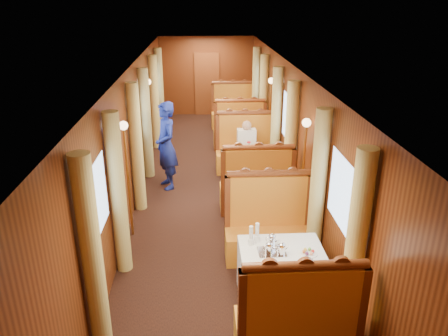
{
  "coord_description": "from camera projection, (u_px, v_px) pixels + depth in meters",
  "views": [
    {
      "loc": [
        -0.23,
        -8.17,
        3.73
      ],
      "look_at": [
        0.14,
        -1.49,
        1.05
      ],
      "focal_mm": 35.0,
      "sensor_mm": 36.0,
      "label": 1
    }
  ],
  "objects": [
    {
      "name": "sconce_left_fore",
      "position": [
        126.0,
        156.0,
        6.77
      ],
      "size": [
        0.14,
        0.14,
        1.95
      ],
      "color": "#BF8C3F",
      "rests_on": "floor"
    },
    {
      "name": "tea_tray",
      "position": [
        272.0,
        252.0,
        5.4
      ],
      "size": [
        0.35,
        0.27,
        0.01
      ],
      "primitive_type": "cube",
      "rotation": [
        0.0,
        0.0,
        0.04
      ],
      "color": "silver",
      "rests_on": "table_near"
    },
    {
      "name": "ceiling",
      "position": [
        212.0,
        65.0,
        8.05
      ],
      "size": [
        3.0,
        12.0,
        0.01
      ],
      "primitive_type": null,
      "rotation": [
        3.14,
        0.0,
        0.0
      ],
      "color": "silver",
      "rests_on": "wall_left"
    },
    {
      "name": "curtain_left_far_b",
      "position": [
        160.0,
        90.0,
        12.43
      ],
      "size": [
        0.22,
        0.22,
        2.35
      ],
      "primitive_type": "cylinder",
      "color": "#E2CE73",
      "rests_on": "floor"
    },
    {
      "name": "passenger",
      "position": [
        247.0,
        142.0,
        9.43
      ],
      "size": [
        0.4,
        0.44,
        0.76
      ],
      "color": "beige",
      "rests_on": "banquette_mid_aft"
    },
    {
      "name": "curtain_right_far_b",
      "position": [
        256.0,
        89.0,
        12.58
      ],
      "size": [
        0.22,
        0.22,
        2.35
      ],
      "primitive_type": "cylinder",
      "color": "#E2CE73",
      "rests_on": "floor"
    },
    {
      "name": "curtain_right_far_a",
      "position": [
        263.0,
        101.0,
        11.13
      ],
      "size": [
        0.22,
        0.22,
        2.35
      ],
      "primitive_type": "cylinder",
      "color": "#E2CE73",
      "rests_on": "floor"
    },
    {
      "name": "table_near",
      "position": [
        280.0,
        273.0,
        5.63
      ],
      "size": [
        1.05,
        0.72,
        0.75
      ],
      "primitive_type": "cube",
      "color": "white",
      "rests_on": "floor"
    },
    {
      "name": "wall_left",
      "position": [
        135.0,
        132.0,
        8.43
      ],
      "size": [
        0.01,
        12.0,
        2.5
      ],
      "primitive_type": null,
      "rotation": [
        1.57,
        0.0,
        1.57
      ],
      "color": "brown",
      "rests_on": "floor"
    },
    {
      "name": "banquette_far_aft",
      "position": [
        233.0,
        113.0,
        13.04
      ],
      "size": [
        1.3,
        0.55,
        1.34
      ],
      "color": "#B94D14",
      "rests_on": "floor"
    },
    {
      "name": "rose_vase_far",
      "position": [
        236.0,
        104.0,
        11.94
      ],
      "size": [
        0.06,
        0.06,
        0.36
      ],
      "rotation": [
        0.0,
        0.0,
        -0.25
      ],
      "color": "silver",
      "rests_on": "table_far"
    },
    {
      "name": "banquette_far_fwd",
      "position": [
        239.0,
        133.0,
        11.16
      ],
      "size": [
        1.3,
        0.55,
        1.34
      ],
      "color": "#B94D14",
      "rests_on": "floor"
    },
    {
      "name": "teapot_left",
      "position": [
        269.0,
        249.0,
        5.36
      ],
      "size": [
        0.17,
        0.13,
        0.12
      ],
      "primitive_type": null,
      "rotation": [
        0.0,
        0.0,
        -0.13
      ],
      "color": "silver",
      "rests_on": "tea_tray"
    },
    {
      "name": "table_far",
      "position": [
        236.0,
        124.0,
        12.12
      ],
      "size": [
        1.05,
        0.72,
        0.75
      ],
      "primitive_type": "cube",
      "color": "white",
      "rests_on": "floor"
    },
    {
      "name": "sconce_right_fore",
      "position": [
        304.0,
        153.0,
        6.91
      ],
      "size": [
        0.14,
        0.14,
        1.95
      ],
      "color": "#BF8C3F",
      "rests_on": "floor"
    },
    {
      "name": "curtain_left_mid_b",
      "position": [
        146.0,
        124.0,
        9.19
      ],
      "size": [
        0.22,
        0.22,
        2.35
      ],
      "primitive_type": "cylinder",
      "color": "#E2CE73",
      "rests_on": "floor"
    },
    {
      "name": "window_left_near",
      "position": [
        96.0,
        203.0,
        5.12
      ],
      "size": [
        0.01,
        1.2,
        0.9
      ],
      "primitive_type": null,
      "rotation": [
        1.57,
        0.0,
        1.57
      ],
      "color": "#8EADD6",
      "rests_on": "wall_left"
    },
    {
      "name": "curtain_left_mid_a",
      "position": [
        137.0,
        148.0,
        7.74
      ],
      "size": [
        0.22,
        0.22,
        2.35
      ],
      "primitive_type": "cylinder",
      "color": "#E2CE73",
      "rests_on": "floor"
    },
    {
      "name": "banquette_mid_fwd",
      "position": [
        256.0,
        190.0,
        7.92
      ],
      "size": [
        1.3,
        0.55,
        1.34
      ],
      "color": "#B94D14",
      "rests_on": "floor"
    },
    {
      "name": "teapot_back",
      "position": [
        272.0,
        241.0,
        5.53
      ],
      "size": [
        0.19,
        0.17,
        0.13
      ],
      "primitive_type": null,
      "rotation": [
        0.0,
        0.0,
        -0.41
      ],
      "color": "silver",
      "rests_on": "tea_tray"
    },
    {
      "name": "banquette_near_aft",
      "position": [
        268.0,
        230.0,
        6.55
      ],
      "size": [
        1.3,
        0.55,
        1.34
      ],
      "color": "#B94D14",
      "rests_on": "floor"
    },
    {
      "name": "curtain_left_near_a",
      "position": [
        92.0,
        260.0,
        4.5
      ],
      "size": [
        0.22,
        0.22,
        2.35
      ],
      "primitive_type": "cylinder",
      "color": "#E2CE73",
      "rests_on": "floor"
    },
    {
      "name": "curtain_left_far_a",
      "position": [
        155.0,
        103.0,
        10.99
      ],
      "size": [
        0.22,
        0.22,
        2.35
      ],
      "primitive_type": "cylinder",
      "color": "#E2CE73",
      "rests_on": "floor"
    },
    {
      "name": "window_left_mid",
      "position": [
        135.0,
        122.0,
        8.36
      ],
      "size": [
        0.01,
        1.2,
        0.9
      ],
      "primitive_type": null,
      "rotation": [
        1.57,
        0.0,
        1.57
      ],
      "color": "#8EADD6",
      "rests_on": "wall_left"
    },
    {
      "name": "fruit_plate",
      "position": [
        308.0,
        253.0,
        5.37
      ],
      "size": [
        0.22,
        0.22,
        0.05
      ],
      "rotation": [
        0.0,
        0.0,
        0.4
      ],
      "color": "white",
      "rests_on": "table_near"
    },
    {
      "name": "curtain_right_near_a",
      "position": [
        355.0,
        252.0,
        4.64
      ],
      "size": [
        0.22,
        0.22,
        2.35
      ],
      "primitive_type": "cylinder",
      "color": "#E2CE73",
      "rests_on": "floor"
    },
    {
      "name": "curtain_right_mid_b",
      "position": [
        276.0,
        122.0,
        9.33
      ],
      "size": [
        0.22,
        0.22,
        2.35
      ],
      "primitive_type": "cylinder",
      "color": "#E2CE73",
      "rests_on": "floor"
    },
    {
      "name": "sconce_left_aft",
      "position": [
        149.0,
        104.0,
        10.01
      ],
      "size": [
        0.14,
        0.14,
        1.95
      ],
      "color": "#BF8C3F",
      "rests_on": "floor"
    },
    {
      "name": "steward",
      "position": [
        166.0,
        146.0,
        8.74
      ],
      "size": [
        0.64,
        0.76,
        1.79
      ],
      "primitive_type": "imported",
      "rotation": [
        0.0,
        0.0,
        -1.19
      ],
      "color": "navy",
      "rests_on": "floor"
    },
    {
      "name": "cup_outboard",
      "position": [
        257.0,
        234.0,
        5.61
      ],
      "size": [
        0.08,
        0.08,
        0.26
      ],
      "rotation": [
        0.0,
        0.0,
        0.16
      ],
      "color": "white",
      "rests_on": "table_near"
    },
    {
      "name": "floor",
      "position": [
        213.0,
        189.0,
        8.98
      ],
      "size": [
        3.0,
        12.0,
        0.01
      ],
      "primitive_type": null,
      "color": "black",
      "rests_on": "ground"
    },
    {
      "name": "banquette_near_fwd",
      "position": [
        297.0,
        326.0,
        4.67
      ],
      "size": [
        1.3,
        0.55,
        1.34
      ],
      "color": "#B94D14",
      "rests_on": "floor"
    },
    {
      "name": "banquette_mid_aft",
      "position": [
        245.0,
        152.0,
        9.8
      ],
      "size": [
        1.3,
        0.55,
        1.34
      ],
      "color": "#B94D14",
      "rests_on": "floor"
    },
    {
      "name": "teapot_right",
      "position": [
        281.0,
        250.0,
        5.33
      ],
      "size": [
        0.19,
        0.16,
        0.13
      ],
      "primitive_type": null,
      "rotation": [
        0.0,
        0.0,
        0.26
      ],
      "color": "silver",
      "rests_on": "tea_tray"
    },
    {
      "name": "sconce_right_aft",
      "position": [
        270.0,
        102.0,
        10.15
      ],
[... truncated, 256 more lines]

